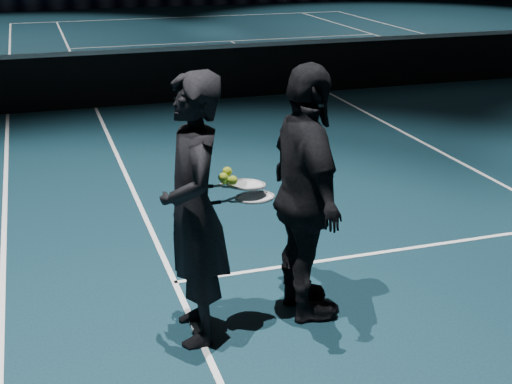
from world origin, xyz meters
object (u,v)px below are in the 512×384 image
at_px(player_a, 194,211).
at_px(player_b, 306,195).
at_px(tennis_balls, 228,177).
at_px(racket_upper, 246,185).
at_px(racket_lower, 255,197).

relative_size(player_a, player_b, 1.00).
relative_size(player_b, tennis_balls, 16.17).
xyz_separation_m(player_b, tennis_balls, (-0.59, -0.03, 0.21)).
height_order(player_b, racket_upper, player_b).
bearing_deg(racket_upper, player_a, -178.29).
bearing_deg(player_a, player_b, 97.30).
distance_m(racket_upper, tennis_balls, 0.17).
height_order(player_a, racket_lower, player_a).
relative_size(player_a, racket_upper, 2.85).
bearing_deg(racket_lower, tennis_balls, 178.53).
height_order(racket_lower, racket_upper, racket_upper).
xyz_separation_m(player_a, tennis_balls, (0.25, 0.02, 0.21)).
xyz_separation_m(racket_upper, tennis_balls, (-0.14, -0.04, 0.08)).
relative_size(racket_upper, tennis_balls, 5.67).
bearing_deg(player_b, player_a, 95.02).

